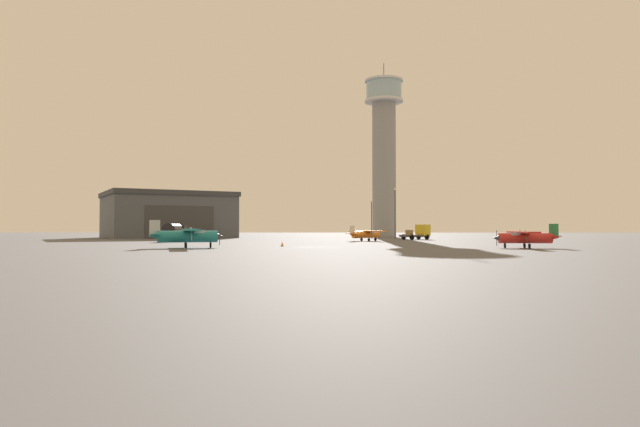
% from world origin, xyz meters
% --- Properties ---
extents(ground_plane, '(400.00, 400.00, 0.00)m').
position_xyz_m(ground_plane, '(0.00, 0.00, 0.00)').
color(ground_plane, '#545456').
extents(control_tower, '(9.09, 9.09, 41.33)m').
position_xyz_m(control_tower, '(13.92, 68.92, 21.23)').
color(control_tower, gray).
rests_on(control_tower, ground_plane).
extents(hangar, '(33.71, 32.39, 9.90)m').
position_xyz_m(hangar, '(-34.61, 58.65, 4.97)').
color(hangar, '#4C5159').
rests_on(hangar, ground_plane).
extents(airplane_red, '(6.93, 8.83, 2.60)m').
position_xyz_m(airplane_red, '(22.98, -2.98, 1.22)').
color(airplane_red, red).
rests_on(airplane_red, ground_plane).
extents(airplane_teal, '(7.91, 10.07, 3.00)m').
position_xyz_m(airplane_teal, '(-13.20, -3.62, 1.40)').
color(airplane_teal, teal).
rests_on(airplane_teal, ground_plane).
extents(airplane_orange, '(6.63, 7.55, 2.52)m').
position_xyz_m(airplane_orange, '(7.51, 28.29, 1.18)').
color(airplane_orange, orange).
rests_on(airplane_orange, ground_plane).
extents(truck_fuel_tanker_black, '(3.09, 6.34, 2.89)m').
position_xyz_m(truck_fuel_tanker_black, '(-23.02, 24.84, 1.62)').
color(truck_fuel_tanker_black, '#38383D').
rests_on(truck_fuel_tanker_black, ground_plane).
extents(truck_flatbed_yellow, '(6.13, 5.35, 2.79)m').
position_xyz_m(truck_flatbed_yellow, '(18.02, 41.18, 1.34)').
color(truck_flatbed_yellow, '#38383D').
rests_on(truck_flatbed_yellow, ground_plane).
extents(light_post_east, '(0.44, 0.44, 7.98)m').
position_xyz_m(light_post_east, '(10.07, 54.58, 4.80)').
color(light_post_east, '#38383D').
rests_on(light_post_east, ground_plane).
extents(light_post_centre, '(0.44, 0.44, 10.18)m').
position_xyz_m(light_post_centre, '(14.46, 49.27, 5.95)').
color(light_post_centre, '#38383D').
rests_on(light_post_centre, ground_plane).
extents(traffic_cone_near_left, '(0.36, 0.36, 0.58)m').
position_xyz_m(traffic_cone_near_left, '(-3.53, 2.33, 0.29)').
color(traffic_cone_near_left, black).
rests_on(traffic_cone_near_left, ground_plane).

